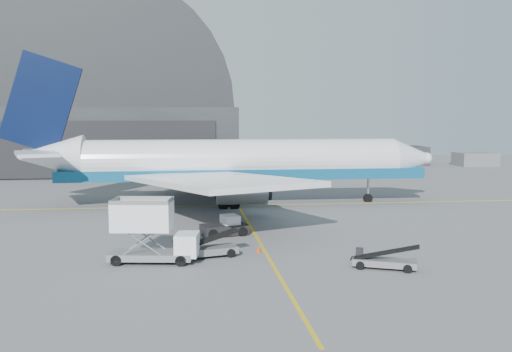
{
  "coord_description": "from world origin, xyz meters",
  "views": [
    {
      "loc": [
        -5.97,
        -46.23,
        10.49
      ],
      "look_at": [
        0.95,
        10.31,
        4.5
      ],
      "focal_mm": 40.0,
      "sensor_mm": 36.0,
      "label": 1
    }
  ],
  "objects": [
    {
      "name": "hangar",
      "position": [
        -22.0,
        64.95,
        9.54
      ],
      "size": [
        50.0,
        28.3,
        28.0
      ],
      "color": "black",
      "rests_on": "ground"
    },
    {
      "name": "belt_loader_a",
      "position": [
        -4.75,
        -4.43,
        0.61
      ],
      "size": [
        5.26,
        2.86,
        1.97
      ],
      "rotation": [
        0.0,
        0.0,
        0.27
      ],
      "color": "slate",
      "rests_on": "ground"
    },
    {
      "name": "belt_loader_b",
      "position": [
        7.46,
        -9.11,
        0.54
      ],
      "size": [
        4.63,
        3.06,
        1.76
      ],
      "rotation": [
        0.0,
        0.0,
        -0.41
      ],
      "color": "slate",
      "rests_on": "ground"
    },
    {
      "name": "catering_truck",
      "position": [
        -8.61,
        -5.43,
        2.21
      ],
      "size": [
        6.61,
        3.21,
        4.36
      ],
      "rotation": [
        0.0,
        0.0,
        -0.14
      ],
      "color": "slate",
      "rests_on": "ground"
    },
    {
      "name": "taxi_lines",
      "position": [
        0.0,
        12.67,
        0.01
      ],
      "size": [
        80.0,
        42.12,
        0.02
      ],
      "color": "gold",
      "rests_on": "ground"
    },
    {
      "name": "distant_bldg_a",
      "position": [
        38.0,
        72.0,
        0.0
      ],
      "size": [
        14.0,
        8.0,
        4.0
      ],
      "primitive_type": "cube",
      "color": "black",
      "rests_on": "ground"
    },
    {
      "name": "ground",
      "position": [
        0.0,
        0.0,
        0.0
      ],
      "size": [
        200.0,
        200.0,
        0.0
      ],
      "primitive_type": "plane",
      "color": "#565659",
      "rests_on": "ground"
    },
    {
      "name": "traffic_cone",
      "position": [
        -0.55,
        -3.4,
        0.25
      ],
      "size": [
        0.36,
        0.36,
        0.52
      ],
      "color": "red",
      "rests_on": "ground"
    },
    {
      "name": "pushback_tug",
      "position": [
        -2.65,
        3.39,
        0.68
      ],
      "size": [
        4.35,
        3.21,
        1.81
      ],
      "rotation": [
        0.0,
        0.0,
        0.28
      ],
      "color": "black",
      "rests_on": "ground"
    },
    {
      "name": "airliner",
      "position": [
        -1.32,
        20.88,
        5.02
      ],
      "size": [
        51.16,
        49.61,
        17.96
      ],
      "color": "white",
      "rests_on": "ground"
    },
    {
      "name": "distant_bldg_b",
      "position": [
        55.0,
        68.0,
        0.0
      ],
      "size": [
        8.0,
        6.0,
        2.8
      ],
      "primitive_type": "cube",
      "color": "slate",
      "rests_on": "ground"
    }
  ]
}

